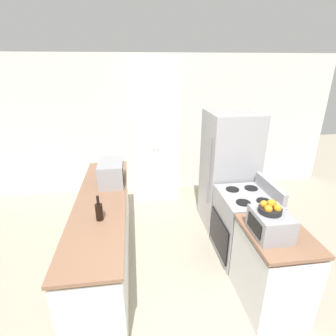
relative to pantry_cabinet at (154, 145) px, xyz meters
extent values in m
cube|color=silver|center=(0.08, 0.33, 0.28)|extent=(7.00, 0.06, 2.60)
cube|color=silver|center=(-0.81, -1.77, -0.61)|extent=(0.58, 2.57, 0.82)
cube|color=#896047|center=(-0.81, -1.77, -0.15)|extent=(0.60, 2.62, 0.04)
cube|color=silver|center=(0.98, -2.69, -0.61)|extent=(0.58, 0.77, 0.82)
cube|color=#896047|center=(0.98, -2.69, -0.15)|extent=(0.60, 0.78, 0.04)
cube|color=white|center=(0.00, 0.00, 0.00)|extent=(0.86, 0.56, 2.04)
sphere|color=#B2B2B7|center=(-0.04, -0.29, 0.00)|extent=(0.03, 0.03, 0.03)
sphere|color=#B2B2B7|center=(0.04, -0.29, 0.00)|extent=(0.03, 0.03, 0.03)
cube|color=#9E9EA3|center=(1.00, -1.91, -0.58)|extent=(0.64, 0.74, 0.89)
cube|color=black|center=(0.67, -1.91, -0.69)|extent=(0.02, 0.65, 0.49)
cube|color=#9E9EA3|center=(1.29, -1.91, -0.05)|extent=(0.06, 0.70, 0.16)
cylinder|color=black|center=(0.87, -2.09, -0.13)|extent=(0.17, 0.17, 0.01)
cylinder|color=black|center=(0.87, -1.74, -0.13)|extent=(0.17, 0.17, 0.01)
cylinder|color=black|center=(1.13, -2.09, -0.13)|extent=(0.17, 0.17, 0.01)
cylinder|color=black|center=(1.13, -1.74, -0.13)|extent=(0.17, 0.17, 0.01)
cube|color=#A3A3A8|center=(1.03, -1.13, -0.12)|extent=(0.71, 0.75, 1.79)
cylinder|color=gray|center=(0.66, -1.34, -0.03)|extent=(0.02, 0.02, 0.99)
cube|color=#939399|center=(-0.70, -1.30, 0.02)|extent=(0.32, 0.51, 0.31)
cube|color=black|center=(-0.54, -1.34, 0.02)|extent=(0.01, 0.32, 0.22)
cylinder|color=black|center=(-0.77, -2.22, -0.04)|extent=(0.08, 0.08, 0.18)
cylinder|color=black|center=(-0.77, -2.22, 0.10)|extent=(0.03, 0.03, 0.10)
cube|color=#939399|center=(0.87, -2.71, -0.01)|extent=(0.32, 0.39, 0.24)
cube|color=black|center=(0.70, -2.71, -0.01)|extent=(0.01, 0.27, 0.14)
cylinder|color=black|center=(0.85, -2.69, 0.13)|extent=(0.21, 0.21, 0.05)
sphere|color=orange|center=(0.89, -2.65, 0.18)|extent=(0.07, 0.07, 0.07)
sphere|color=orange|center=(0.80, -2.65, 0.18)|extent=(0.07, 0.07, 0.07)
sphere|color=orange|center=(0.80, -2.74, 0.18)|extent=(0.07, 0.07, 0.07)
sphere|color=orange|center=(0.89, -2.74, 0.18)|extent=(0.07, 0.07, 0.07)
sphere|color=orange|center=(0.85, -2.69, 0.21)|extent=(0.07, 0.07, 0.07)
camera|label=1|loc=(-0.38, -4.66, 1.40)|focal=28.00mm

